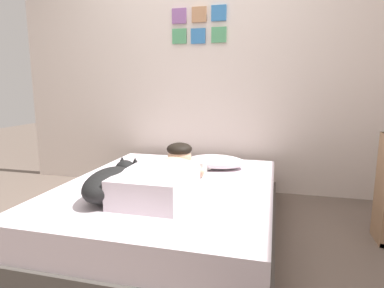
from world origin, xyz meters
name	(u,v)px	position (x,y,z in m)	size (l,w,h in m)	color
ground_plane	(151,248)	(0.00, 0.00, 0.00)	(11.99, 11.99, 0.00)	#66564C
back_wall	(200,67)	(0.00, 1.42, 1.25)	(4.00, 0.12, 2.50)	silver
bed	(169,207)	(0.03, 0.31, 0.18)	(1.54, 1.91, 0.36)	#4C4742
pillow	(215,162)	(0.27, 0.85, 0.41)	(0.52, 0.32, 0.11)	silver
person_lying	(164,175)	(0.04, 0.15, 0.46)	(0.43, 0.92, 0.27)	silver
dog	(112,182)	(-0.23, -0.07, 0.46)	(0.26, 0.57, 0.21)	black
coffee_cup	(203,167)	(0.19, 0.71, 0.39)	(0.13, 0.09, 0.07)	white
cell_phone	(188,181)	(0.14, 0.39, 0.36)	(0.07, 0.14, 0.01)	black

